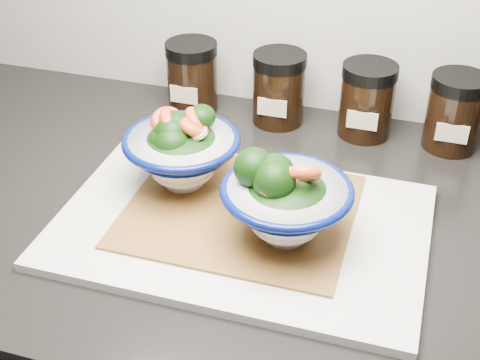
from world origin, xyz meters
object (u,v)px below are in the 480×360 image
(spice_jar_c, at_px, (367,100))
(bowl_right, at_px, (284,201))
(bowl_left, at_px, (181,150))
(spice_jar_a, at_px, (192,76))
(cutting_board, at_px, (241,226))
(spice_jar_d, at_px, (455,112))
(spice_jar_b, at_px, (279,88))

(spice_jar_c, bearing_deg, bowl_right, -100.14)
(bowl_left, height_order, spice_jar_a, bowl_left)
(cutting_board, xyz_separation_m, spice_jar_d, (0.24, 0.28, 0.05))
(cutting_board, relative_size, bowl_right, 2.91)
(spice_jar_a, xyz_separation_m, spice_jar_d, (0.40, 0.00, 0.00))
(bowl_left, relative_size, spice_jar_d, 1.35)
(bowl_left, xyz_separation_m, bowl_right, (0.15, -0.07, 0.00))
(spice_jar_a, distance_m, spice_jar_b, 0.14)
(spice_jar_a, distance_m, spice_jar_d, 0.40)
(bowl_left, bearing_deg, bowl_right, -24.41)
(bowl_left, height_order, spice_jar_b, bowl_left)
(bowl_right, height_order, spice_jar_d, bowl_right)
(cutting_board, distance_m, spice_jar_c, 0.31)
(bowl_right, height_order, spice_jar_c, bowl_right)
(spice_jar_d, bearing_deg, cutting_board, -129.77)
(bowl_right, xyz_separation_m, spice_jar_c, (0.05, 0.30, -0.01))
(spice_jar_d, bearing_deg, bowl_left, -145.79)
(cutting_board, distance_m, spice_jar_a, 0.33)
(spice_jar_a, bearing_deg, bowl_right, -52.96)
(cutting_board, height_order, spice_jar_a, spice_jar_a)
(spice_jar_a, relative_size, spice_jar_c, 1.00)
(bowl_left, height_order, spice_jar_d, bowl_left)
(cutting_board, relative_size, spice_jar_a, 3.98)
(cutting_board, xyz_separation_m, bowl_left, (-0.10, 0.06, 0.06))
(spice_jar_a, bearing_deg, spice_jar_b, 0.00)
(cutting_board, relative_size, spice_jar_d, 3.98)
(bowl_left, height_order, bowl_right, bowl_right)
(bowl_right, distance_m, spice_jar_a, 0.37)
(spice_jar_d, bearing_deg, spice_jar_b, 180.00)
(bowl_left, bearing_deg, spice_jar_b, 72.39)
(spice_jar_a, height_order, spice_jar_b, same)
(bowl_right, relative_size, spice_jar_d, 1.37)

